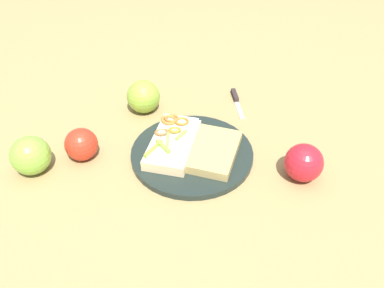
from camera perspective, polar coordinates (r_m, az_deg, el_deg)
ground_plane at (r=0.85m, az=0.00°, el=-1.73°), size 2.00×2.00×0.00m
plate at (r=0.84m, az=0.00°, el=-1.39°), size 0.26×0.26×0.01m
sandwich at (r=0.84m, az=-2.84°, el=0.38°), size 0.18×0.12×0.05m
bread_slice_side at (r=0.83m, az=2.85°, el=-0.97°), size 0.17×0.14×0.02m
apple_0 at (r=0.85m, az=-22.50°, el=-1.54°), size 0.11×0.11×0.08m
apple_1 at (r=0.97m, az=-7.11°, el=6.88°), size 0.09×0.09×0.08m
apple_2 at (r=0.85m, az=-15.86°, el=-0.05°), size 0.10×0.10×0.07m
apple_3 at (r=0.80m, az=15.99°, el=-2.65°), size 0.10×0.10×0.08m
knife at (r=1.02m, az=6.46°, el=6.49°), size 0.12×0.03×0.01m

